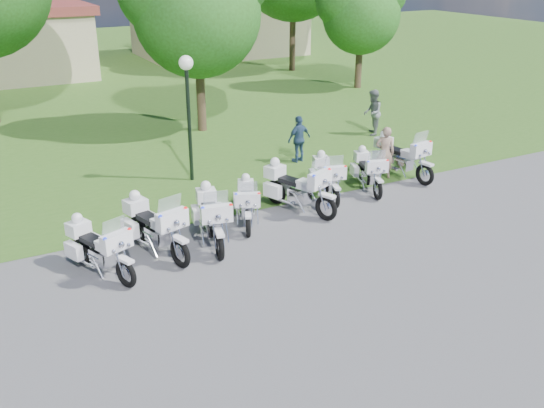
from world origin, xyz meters
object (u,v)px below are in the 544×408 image
motorcycle_7 (401,156)px  lamp_post (187,87)px  motorcycle_2 (212,216)px  bystander_b (372,113)px  motorcycle_0 (98,247)px  bystander_c (299,139)px  motorcycle_3 (247,202)px  motorcycle_6 (368,170)px  bystander_a (385,153)px  motorcycle_4 (296,187)px  motorcycle_1 (154,225)px  motorcycle_5 (327,176)px

motorcycle_7 → lamp_post: 7.13m
motorcycle_2 → lamp_post: (1.17, 4.46, 2.31)m
motorcycle_7 → bystander_b: bystander_b is taller
motorcycle_0 → bystander_c: size_ratio=1.35×
motorcycle_0 → motorcycle_3: bearing=171.1°
motorcycle_6 → bystander_a: bystander_a is taller
lamp_post → bystander_b: size_ratio=2.18×
motorcycle_4 → motorcycle_6: size_ratio=1.15×
bystander_a → motorcycle_2: bearing=47.5°
motorcycle_4 → bystander_a: bearing=173.8°
lamp_post → bystander_b: (8.25, 1.54, -2.09)m
motorcycle_0 → bystander_a: 9.84m
lamp_post → bystander_c: 4.53m
motorcycle_4 → motorcycle_7: bearing=170.6°
motorcycle_4 → bystander_a: (3.85, 0.99, 0.14)m
motorcycle_2 → motorcycle_0: bearing=19.2°
motorcycle_3 → lamp_post: 4.53m
motorcycle_4 → motorcycle_6: motorcycle_4 is taller
motorcycle_0 → motorcycle_2: bearing=164.8°
motorcycle_1 → lamp_post: size_ratio=0.63×
lamp_post → motorcycle_1: bearing=-121.0°
motorcycle_6 → motorcycle_7: (1.61, 0.45, 0.09)m
motorcycle_4 → bystander_c: 4.34m
bystander_b → bystander_c: bystander_b is taller
motorcycle_2 → bystander_c: 6.79m
bystander_c → motorcycle_2: bearing=30.3°
motorcycle_1 → bystander_a: (8.18, 1.64, 0.14)m
motorcycle_0 → motorcycle_4: 5.86m
motorcycle_6 → motorcycle_7: size_ratio=0.84×
motorcycle_3 → motorcycle_6: bearing=-149.2°
motorcycle_1 → motorcycle_7: size_ratio=0.99×
motorcycle_6 → lamp_post: size_ratio=0.53×
motorcycle_5 → motorcycle_3: bearing=28.8°
bystander_a → motorcycle_7: bearing=-158.7°
motorcycle_6 → bystander_b: bystander_b is taller
motorcycle_1 → motorcycle_7: bearing=174.9°
motorcycle_1 → motorcycle_6: 7.22m
bystander_a → bystander_c: 3.14m
motorcycle_4 → bystander_c: motorcycle_4 is taller
motorcycle_1 → bystander_c: bearing=-161.6°
motorcycle_0 → motorcycle_6: size_ratio=1.05×
motorcycle_0 → lamp_post: size_ratio=0.56×
motorcycle_1 → bystander_b: bystander_b is taller
motorcycle_1 → motorcycle_6: bearing=173.6°
motorcycle_1 → motorcycle_4: motorcycle_4 is taller
motorcycle_4 → motorcycle_5: (1.35, 0.50, -0.09)m
lamp_post → bystander_b: lamp_post is taller
motorcycle_0 → motorcycle_7: size_ratio=0.89×
motorcycle_6 → motorcycle_2: bearing=29.0°
motorcycle_5 → motorcycle_6: motorcycle_5 is taller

